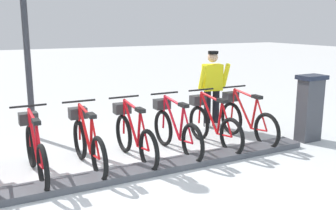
{
  "coord_description": "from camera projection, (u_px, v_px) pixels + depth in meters",
  "views": [
    {
      "loc": [
        -5.03,
        1.73,
        2.24
      ],
      "look_at": [
        0.5,
        -1.16,
        0.9
      ],
      "focal_mm": 40.95,
      "sensor_mm": 36.0,
      "label": 1
    }
  ],
  "objects": [
    {
      "name": "payment_kiosk",
      "position": [
        310.0,
        107.0,
        7.33
      ],
      "size": [
        0.36,
        0.52,
        1.28
      ],
      "color": "#38383D",
      "rests_on": "ground"
    },
    {
      "name": "worker_near_rack",
      "position": [
        212.0,
        86.0,
        8.23
      ],
      "size": [
        0.55,
        0.68,
        1.66
      ],
      "color": "white",
      "rests_on": "ground"
    },
    {
      "name": "bike_docked_4",
      "position": [
        87.0,
        141.0,
        5.98
      ],
      "size": [
        1.72,
        0.54,
        1.02
      ],
      "color": "black",
      "rests_on": "ground"
    },
    {
      "name": "bike_docked_3",
      "position": [
        133.0,
        135.0,
        6.33
      ],
      "size": [
        1.72,
        0.54,
        1.02
      ],
      "color": "black",
      "rests_on": "ground"
    },
    {
      "name": "bike_docked_2",
      "position": [
        175.0,
        129.0,
        6.68
      ],
      "size": [
        1.72,
        0.54,
        1.02
      ],
      "color": "black",
      "rests_on": "ground"
    },
    {
      "name": "bike_docked_0",
      "position": [
        246.0,
        119.0,
        7.39
      ],
      "size": [
        1.72,
        0.54,
        1.02
      ],
      "color": "black",
      "rests_on": "ground"
    },
    {
      "name": "ground_plane",
      "position": [
        114.0,
        179.0,
        5.62
      ],
      "size": [
        60.0,
        60.0,
        0.0
      ],
      "primitive_type": "plane",
      "color": "silver"
    },
    {
      "name": "lamp_post",
      "position": [
        24.0,
        8.0,
        7.13
      ],
      "size": [
        0.32,
        0.32,
        3.83
      ],
      "color": "#2D2D33",
      "rests_on": "ground"
    },
    {
      "name": "bike_docked_1",
      "position": [
        212.0,
        124.0,
        7.04
      ],
      "size": [
        1.72,
        0.54,
        1.02
      ],
      "color": "black",
      "rests_on": "ground"
    },
    {
      "name": "bike_docked_5",
      "position": [
        35.0,
        149.0,
        5.62
      ],
      "size": [
        1.72,
        0.54,
        1.02
      ],
      "color": "black",
      "rests_on": "ground"
    },
    {
      "name": "dock_rail_base",
      "position": [
        114.0,
        176.0,
        5.61
      ],
      "size": [
        0.44,
        7.04,
        0.1
      ],
      "primitive_type": "cube",
      "color": "#47474C",
      "rests_on": "ground"
    }
  ]
}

